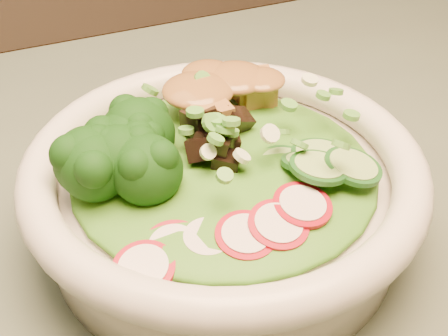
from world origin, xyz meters
name	(u,v)px	position (x,y,z in m)	size (l,w,h in m)	color
salad_bowl	(224,191)	(0.14, 0.05, 0.79)	(0.27, 0.27, 0.07)	silver
lettuce_bed	(224,167)	(0.14, 0.05, 0.81)	(0.20, 0.20, 0.02)	#266615
broccoli_florets	(127,156)	(0.08, 0.06, 0.83)	(0.08, 0.07, 0.04)	black
radish_slices	(242,230)	(0.12, -0.02, 0.81)	(0.11, 0.04, 0.02)	maroon
cucumber_slices	(322,147)	(0.20, 0.03, 0.82)	(0.07, 0.07, 0.04)	#9BC76E
mushroom_heap	(222,139)	(0.14, 0.06, 0.82)	(0.07, 0.07, 0.04)	black
tofu_cubes	(216,102)	(0.16, 0.11, 0.82)	(0.09, 0.06, 0.04)	#9E6934
peanut_sauce	(216,86)	(0.16, 0.11, 0.83)	(0.07, 0.06, 0.02)	brown
scallion_garnish	(224,137)	(0.14, 0.05, 0.83)	(0.19, 0.19, 0.02)	#529C37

